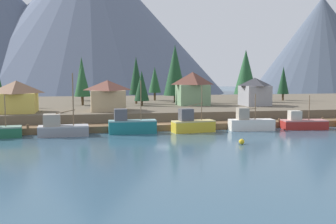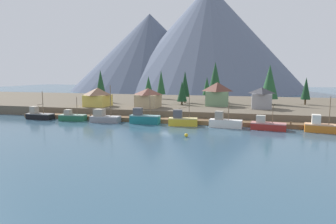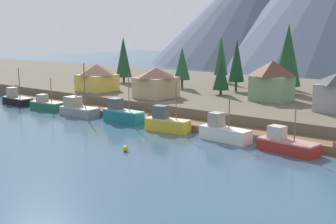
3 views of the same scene
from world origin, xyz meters
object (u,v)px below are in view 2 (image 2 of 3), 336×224
Objects in this scene: house_yellow at (98,97)px; conifer_far_left at (215,80)px; conifer_near_left at (306,88)px; fishing_boat_green at (72,117)px; fishing_boat_grey at (104,117)px; conifer_centre at (182,91)px; fishing_boat_black at (39,115)px; fishing_boat_yellow at (182,120)px; house_tan at (148,98)px; fishing_boat_white at (225,122)px; conifer_far_right at (270,82)px; conifer_back_right at (185,84)px; fishing_boat_orange at (322,127)px; house_grey at (261,98)px; fishing_boat_red at (267,125)px; conifer_back_left at (101,84)px; conifer_mid_left at (161,82)px; conifer_mid_right at (207,86)px; house_green at (217,94)px; fishing_boat_teal at (144,118)px; channel_buoy at (186,135)px; conifer_near_right at (149,87)px.

house_yellow is 0.52× the size of conifer_far_left.
conifer_near_left is at bearing 1.47° from conifer_far_left.
fishing_boat_grey reaches higher than fishing_boat_green.
conifer_far_left reaches higher than conifer_near_left.
fishing_boat_black is at bearing -146.97° from conifer_centre.
fishing_boat_yellow is 1.04× the size of house_tan.
fishing_boat_black is at bearing -155.59° from house_tan.
fishing_boat_white is (29.23, 0.18, 0.02)m from fishing_boat_grey.
conifer_back_right is at bearing -176.86° from conifer_far_right.
house_yellow is at bearing 78.30° from fishing_boat_green.
fishing_boat_orange is 0.89× the size of conifer_near_left.
fishing_boat_grey is at bearing -154.48° from house_grey.
conifer_back_left is (-52.21, 25.67, 7.53)m from fishing_boat_red.
fishing_boat_orange is at bearing -41.73° from conifer_mid_left.
conifer_mid_right is 0.63× the size of conifer_far_left.
conifer_mid_right reaches higher than fishing_boat_grey.
house_grey is 45.91m from house_yellow.
fishing_boat_black is 1.06× the size of house_green.
conifer_back_left is 1.04× the size of conifer_back_right.
conifer_far_left reaches higher than fishing_boat_black.
conifer_mid_left reaches higher than fishing_boat_teal.
fishing_boat_white is at bearing -5.67° from fishing_boat_green.
fishing_boat_grey is (8.90, -0.04, 0.20)m from fishing_boat_green.
fishing_boat_grey is 38.25m from fishing_boat_red.
conifer_near_left reaches higher than channel_buoy.
conifer_back_right is (11.69, -12.74, -0.09)m from conifer_mid_left.
conifer_back_right is at bearing 12.88° from conifer_near_right.
fishing_boat_green is 58.15m from conifer_far_right.
conifer_far_right is at bearing 44.82° from fishing_boat_teal.
house_green is at bearing 104.68° from fishing_boat_white.
conifer_mid_left is (-26.42, 40.78, 7.51)m from fishing_boat_white.
fishing_boat_green is 0.93× the size of fishing_boat_yellow.
conifer_mid_left is 39.29m from conifer_far_right.
fishing_boat_black is 66.69m from conifer_far_right.
conifer_far_left is (37.79, 5.68, 1.38)m from conifer_back_left.
conifer_far_left is at bearing 8.55° from conifer_back_left.
conifer_far_left reaches higher than conifer_near_right.
conifer_near_left reaches higher than house_tan.
house_tan is at bearing -130.65° from conifer_far_left.
fishing_boat_teal is at bearing -142.55° from conifer_near_left.
house_yellow is at bearing 48.47° from fishing_boat_black.
house_yellow is at bearing 122.06° from fishing_boat_grey.
conifer_mid_right is 0.81× the size of conifer_back_right.
conifer_mid_right is at bearing 107.34° from house_green.
conifer_near_right reaches higher than fishing_boat_black.
house_grey is (-11.22, 18.18, 4.29)m from fishing_boat_orange.
fishing_boat_green is at bearing -105.96° from conifer_mid_left.
conifer_mid_right reaches higher than fishing_boat_yellow.
fishing_boat_teal is at bearing -173.73° from fishing_boat_orange.
conifer_back_right is at bearing 156.23° from house_grey.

